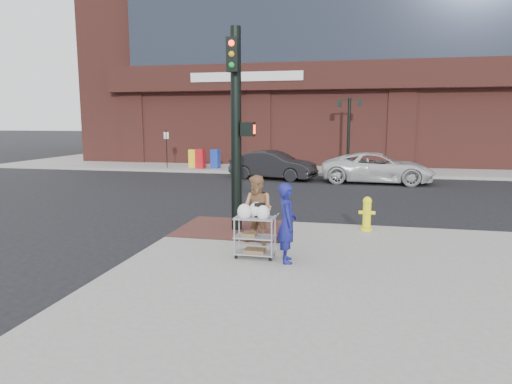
% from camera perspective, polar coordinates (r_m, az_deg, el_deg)
% --- Properties ---
extents(ground, '(220.00, 220.00, 0.00)m').
position_cam_1_polar(ground, '(10.91, -0.93, -6.56)').
color(ground, black).
rests_on(ground, ground).
extents(sidewalk_far, '(65.00, 36.00, 0.15)m').
position_cam_1_polar(sidewalk_far, '(43.51, 25.76, 4.29)').
color(sidewalk_far, gray).
rests_on(sidewalk_far, ground).
extents(brick_curb_ramp, '(2.80, 2.40, 0.01)m').
position_cam_1_polar(brick_curb_ramp, '(11.86, -2.76, -4.53)').
color(brick_curb_ramp, '#4E2824').
rests_on(brick_curb_ramp, sidewalk_near).
extents(lamp_post, '(1.32, 0.22, 4.00)m').
position_cam_1_polar(lamp_post, '(26.24, 11.52, 8.09)').
color(lamp_post, black).
rests_on(lamp_post, sidewalk_far).
extents(parking_sign, '(0.05, 0.05, 2.20)m').
position_cam_1_polar(parking_sign, '(27.54, -11.11, 5.29)').
color(parking_sign, black).
rests_on(parking_sign, sidewalk_far).
extents(traffic_signal_pole, '(0.61, 0.51, 5.00)m').
position_cam_1_polar(traffic_signal_pole, '(11.38, -2.43, 8.50)').
color(traffic_signal_pole, black).
rests_on(traffic_signal_pole, sidewalk_near).
extents(woman_blue, '(0.50, 0.65, 1.57)m').
position_cam_1_polar(woman_blue, '(8.94, 3.91, -3.87)').
color(woman_blue, navy).
rests_on(woman_blue, sidewalk_near).
extents(pedestrian_tan, '(0.94, 0.85, 1.56)m').
position_cam_1_polar(pedestrian_tan, '(10.19, 0.22, -2.28)').
color(pedestrian_tan, '#A0724B').
rests_on(pedestrian_tan, sidewalk_near).
extents(sedan_dark, '(4.54, 2.49, 1.42)m').
position_cam_1_polar(sedan_dark, '(22.87, 2.14, 3.38)').
color(sedan_dark, black).
rests_on(sedan_dark, ground).
extents(minivan_white, '(5.24, 2.60, 1.43)m').
position_cam_1_polar(minivan_white, '(22.26, 14.95, 2.94)').
color(minivan_white, silver).
rests_on(minivan_white, ground).
extents(utility_cart, '(0.82, 0.46, 1.13)m').
position_cam_1_polar(utility_cart, '(9.26, -0.13, -5.14)').
color(utility_cart, gray).
rests_on(utility_cart, sidewalk_near).
extents(fire_hydrant, '(0.41, 0.29, 0.87)m').
position_cam_1_polar(fire_hydrant, '(11.87, 13.69, -2.60)').
color(fire_hydrant, '#FBF315').
rests_on(fire_hydrant, sidewalk_near).
extents(newsbox_red, '(0.52, 0.48, 1.14)m').
position_cam_1_polar(newsbox_red, '(26.72, -6.97, 4.14)').
color(newsbox_red, red).
rests_on(newsbox_red, sidewalk_far).
extents(newsbox_yellow, '(0.52, 0.48, 1.05)m').
position_cam_1_polar(newsbox_yellow, '(27.57, -7.94, 4.18)').
color(newsbox_yellow, yellow).
rests_on(newsbox_yellow, sidewalk_far).
extents(newsbox_blue, '(0.52, 0.48, 1.11)m').
position_cam_1_polar(newsbox_blue, '(26.81, -5.11, 4.15)').
color(newsbox_blue, '#1A39AD').
rests_on(newsbox_blue, sidewalk_far).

